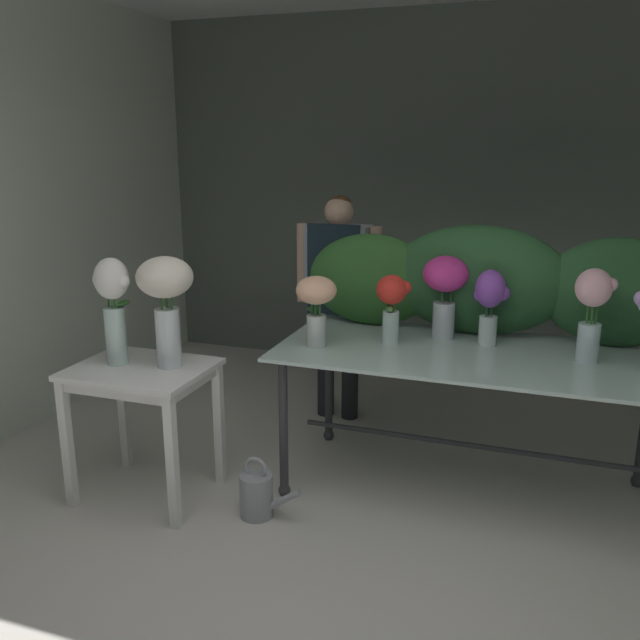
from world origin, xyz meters
name	(u,v)px	position (x,y,z in m)	size (l,w,h in m)	color
ground_plane	(395,465)	(0.00, 1.97, 0.00)	(8.67, 8.67, 0.00)	beige
wall_back	(455,198)	(0.00, 3.94, 1.49)	(5.27, 0.12, 2.98)	slate
wall_left	(28,210)	(-2.64, 1.97, 1.49)	(0.12, 4.06, 2.98)	silver
display_table_glass	(470,371)	(0.44, 1.80, 0.73)	(2.11, 0.99, 0.85)	#A7C3BB
side_table_white	(142,385)	(-1.25, 1.16, 0.66)	(0.73, 0.59, 0.77)	white
florist	(338,284)	(-0.58, 2.59, 0.99)	(0.61, 0.24, 1.60)	#232328
foliage_backdrop	(486,283)	(0.46, 2.17, 1.15)	(2.22, 0.31, 0.65)	#2D6028
vase_scarlet_peonies	(392,302)	(-0.01, 1.81, 1.08)	(0.19, 0.17, 0.40)	silver
vase_magenta_tulips	(446,286)	(0.26, 2.01, 1.15)	(0.26, 0.26, 0.49)	silver
vase_peach_hydrangea	(316,302)	(-0.39, 1.61, 1.10)	(0.23, 0.23, 0.40)	silver
vase_violet_dahlias	(490,301)	(0.51, 1.96, 1.10)	(0.19, 0.17, 0.43)	silver
vase_blush_carnations	(592,308)	(1.04, 1.83, 1.13)	(0.21, 0.18, 0.49)	silver
vase_white_roses_tall	(113,303)	(-1.40, 1.16, 1.11)	(0.23, 0.18, 0.59)	silver
vase_cream_lisianthus_tall	(165,295)	(-1.10, 1.22, 1.16)	(0.30, 0.30, 0.60)	silver
watering_can	(257,494)	(-0.56, 1.15, 0.13)	(0.35, 0.18, 0.34)	#999EA3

